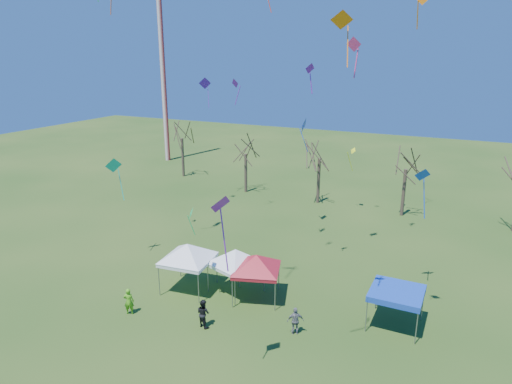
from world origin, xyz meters
TOP-DOWN VIEW (x-y plane):
  - ground at (0.00, 0.00)m, footprint 140.00×140.00m
  - radio_mast at (-28.00, 34.00)m, footprint 0.70×0.70m
  - tree_0 at (-20.85, 27.38)m, footprint 3.83×3.83m
  - tree_1 at (-10.77, 24.65)m, footprint 3.42×3.42m
  - tree_2 at (-2.37, 24.38)m, footprint 3.71×3.71m
  - tree_3 at (6.03, 24.04)m, footprint 3.59×3.59m
  - tent_white_west at (-4.32, 3.48)m, footprint 4.13×4.13m
  - tent_white_mid at (-1.42, 4.50)m, footprint 3.63×3.63m
  - tent_red at (0.14, 4.27)m, footprint 3.70×3.70m
  - tent_blue at (8.40, 4.87)m, footprint 2.84×2.84m
  - person_green at (-5.86, -0.51)m, footprint 0.70×0.60m
  - person_grey at (3.65, 1.77)m, footprint 0.99×0.79m
  - person_dark at (-1.23, 0.23)m, footprint 0.95×0.83m
  - kite_14 at (-11.44, 5.23)m, footprint 1.12×1.29m
  - kite_27 at (5.81, 0.18)m, footprint 1.09×0.92m
  - kite_5 at (2.13, -3.44)m, footprint 1.00×1.25m
  - kite_22 at (1.22, 23.12)m, footprint 0.93×0.91m
  - kite_1 at (-2.82, 1.78)m, footprint 0.71×0.85m
  - kite_2 at (-13.14, 20.58)m, footprint 1.22×1.05m
  - kite_18 at (1.72, 8.47)m, footprint 0.68×0.81m
  - kite_9 at (6.06, 1.42)m, footprint 0.70×0.35m
  - kite_17 at (8.70, 9.33)m, footprint 1.21×1.10m
  - kite_13 at (-8.17, 17.56)m, footprint 0.97×0.80m
  - kite_11 at (-1.44, 16.57)m, footprint 0.79×1.36m

SIDE VIEW (x-z plane):
  - ground at x=0.00m, z-range 0.00..0.00m
  - person_grey at x=3.65m, z-range 0.00..1.57m
  - person_green at x=-5.86m, z-range 0.00..1.63m
  - person_dark at x=-1.23m, z-range 0.00..1.65m
  - tent_blue at x=8.40m, z-range 0.92..3.12m
  - tent_white_mid at x=-1.42m, z-range 1.04..4.43m
  - tent_red at x=0.14m, z-range 1.05..4.47m
  - tent_white_west at x=-4.32m, z-range 1.12..4.78m
  - tree_1 at x=-10.77m, z-range 2.02..9.56m
  - kite_22 at x=1.22m, z-range 4.67..7.08m
  - kite_1 at x=-2.82m, z-range 5.05..6.87m
  - tree_3 at x=6.03m, z-range 2.12..10.03m
  - tree_2 at x=-2.37m, z-range 2.20..10.38m
  - tree_0 at x=-20.85m, z-range 2.27..10.70m
  - kite_14 at x=-11.44m, z-range 5.56..8.72m
  - kite_17 at x=8.70m, z-range 6.11..9.31m
  - kite_5 at x=2.13m, z-range 7.01..10.51m
  - kite_11 at x=-1.44m, z-range 7.61..10.55m
  - kite_2 at x=-13.14m, z-range 10.39..13.39m
  - kite_13 at x=-8.17m, z-range 11.01..13.31m
  - radio_mast at x=-28.00m, z-range 0.00..25.00m
  - kite_18 at x=1.72m, z-range 12.83..14.71m
  - kite_9 at x=6.06m, z-range 14.12..15.85m
  - kite_27 at x=5.81m, z-range 14.81..17.04m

